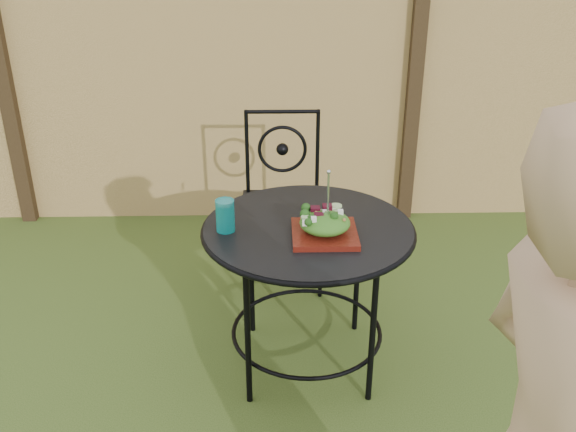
# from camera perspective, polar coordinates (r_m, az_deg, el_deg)

# --- Properties ---
(fence) EXTENTS (8.00, 0.12, 1.90)m
(fence) POSITION_cam_1_polar(r_m,az_deg,el_deg) (4.24, -6.78, 11.82)
(fence) COLOR #DFB46E
(fence) RESTS_ON ground
(patio_table) EXTENTS (0.92, 0.92, 0.72)m
(patio_table) POSITION_cam_1_polar(r_m,az_deg,el_deg) (2.82, 1.77, -3.44)
(patio_table) COLOR black
(patio_table) RESTS_ON ground
(patio_chair) EXTENTS (0.46, 0.46, 0.95)m
(patio_chair) POSITION_cam_1_polar(r_m,az_deg,el_deg) (3.59, -0.46, 1.86)
(patio_chair) COLOR black
(patio_chair) RESTS_ON ground
(salad_plate) EXTENTS (0.27, 0.27, 0.02)m
(salad_plate) POSITION_cam_1_polar(r_m,az_deg,el_deg) (2.67, 3.27, -1.59)
(salad_plate) COLOR #3E1008
(salad_plate) RESTS_ON patio_table
(salad) EXTENTS (0.21, 0.21, 0.08)m
(salad) POSITION_cam_1_polar(r_m,az_deg,el_deg) (2.64, 3.30, -0.59)
(salad) COLOR #235614
(salad) RESTS_ON salad_plate
(fork) EXTENTS (0.01, 0.01, 0.18)m
(fork) POSITION_cam_1_polar(r_m,az_deg,el_deg) (2.59, 3.59, 1.99)
(fork) COLOR silver
(fork) RESTS_ON salad
(drinking_glass) EXTENTS (0.08, 0.08, 0.14)m
(drinking_glass) POSITION_cam_1_polar(r_m,az_deg,el_deg) (2.70, -5.60, 0.04)
(drinking_glass) COLOR #0D9798
(drinking_glass) RESTS_ON patio_table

